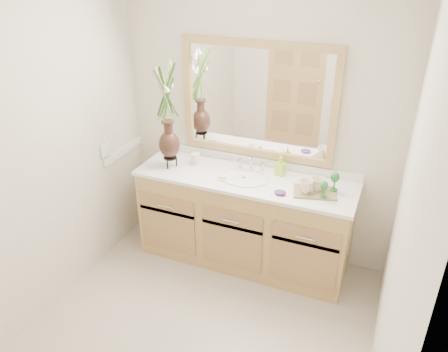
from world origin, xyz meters
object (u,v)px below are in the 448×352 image
at_px(flower_vase, 167,101).
at_px(tray, 315,192).
at_px(soap_bottle, 280,167).
at_px(tumbler, 196,159).

bearing_deg(flower_vase, tray, 0.51).
bearing_deg(soap_bottle, flower_vase, -155.03).
xyz_separation_m(tumbler, tray, (1.08, -0.12, -0.04)).
xyz_separation_m(tumbler, soap_bottle, (0.74, 0.09, 0.02)).
bearing_deg(tray, soap_bottle, 134.87).
bearing_deg(tumbler, soap_bottle, 6.58).
relative_size(flower_vase, soap_bottle, 5.93).
height_order(flower_vase, soap_bottle, flower_vase).
height_order(tumbler, soap_bottle, soap_bottle).
xyz_separation_m(flower_vase, soap_bottle, (0.92, 0.21, -0.51)).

